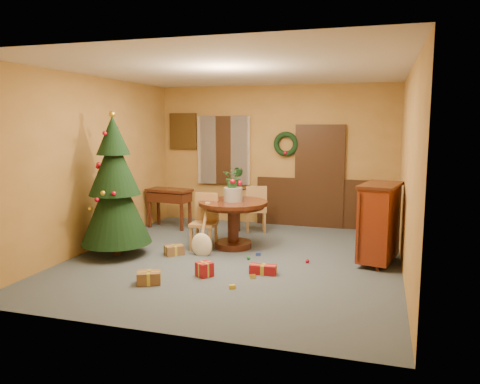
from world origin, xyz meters
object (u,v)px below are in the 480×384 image
at_px(writing_desk, 169,199).
at_px(sideboard, 379,221).
at_px(chair_near, 205,219).
at_px(christmas_tree, 115,188).
at_px(dining_table, 233,215).

bearing_deg(writing_desk, sideboard, -18.15).
height_order(chair_near, christmas_tree, christmas_tree).
distance_m(christmas_tree, writing_desk, 2.16).
distance_m(dining_table, chair_near, 0.49).
xyz_separation_m(chair_near, christmas_tree, (-1.22, -0.80, 0.59)).
xyz_separation_m(dining_table, sideboard, (2.39, -0.23, 0.09)).
xyz_separation_m(dining_table, chair_near, (-0.44, -0.19, -0.06)).
height_order(dining_table, chair_near, chair_near).
bearing_deg(dining_table, christmas_tree, -149.31).
relative_size(chair_near, sideboard, 0.77).
xyz_separation_m(dining_table, christmas_tree, (-1.66, -0.99, 0.53)).
height_order(dining_table, writing_desk, dining_table).
height_order(christmas_tree, writing_desk, christmas_tree).
bearing_deg(christmas_tree, dining_table, 30.69).
relative_size(christmas_tree, writing_desk, 2.43).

